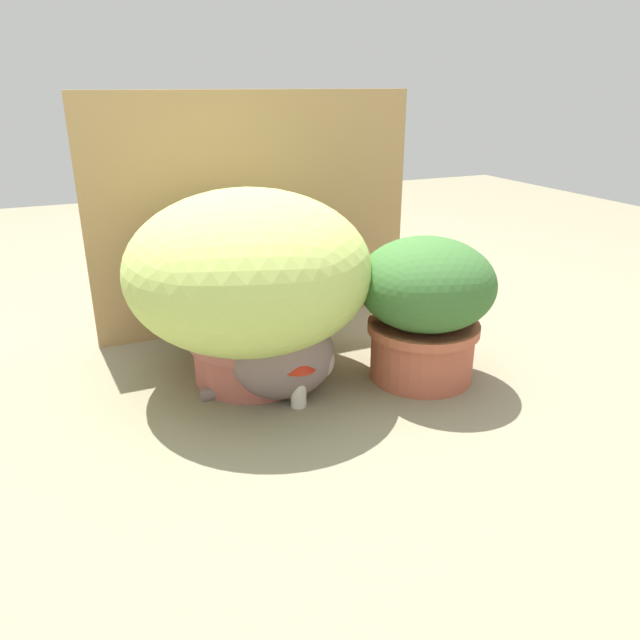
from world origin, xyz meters
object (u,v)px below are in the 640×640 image
(leafy_planter, at_px, (425,304))
(mushroom_ornament_red, at_px, (298,368))
(cat, at_px, (289,352))
(grass_planter, at_px, (249,277))

(leafy_planter, relative_size, mushroom_ornament_red, 2.60)
(leafy_planter, xyz_separation_m, cat, (-0.37, 0.04, -0.09))
(cat, xyz_separation_m, mushroom_ornament_red, (0.00, -0.06, -0.02))
(grass_planter, distance_m, mushroom_ornament_red, 0.27)
(leafy_planter, xyz_separation_m, mushroom_ornament_red, (-0.37, -0.02, -0.11))
(grass_planter, relative_size, leafy_planter, 1.63)
(grass_planter, height_order, cat, grass_planter)
(grass_planter, relative_size, cat, 1.68)
(cat, bearing_deg, mushroom_ornament_red, -89.18)
(grass_planter, bearing_deg, cat, -69.44)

